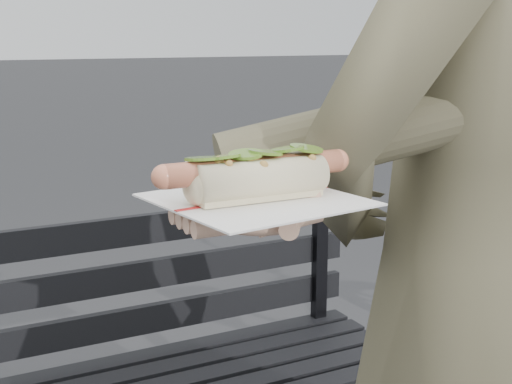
# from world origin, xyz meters

# --- Properties ---
(park_bench) EXTENTS (1.50, 0.44, 0.88)m
(park_bench) POSITION_xyz_m (-0.01, 0.88, 0.52)
(park_bench) COLOR black
(park_bench) RESTS_ON ground
(person) EXTENTS (0.77, 0.61, 1.87)m
(person) POSITION_xyz_m (0.30, -0.01, 0.94)
(person) COLOR brown
(person) RESTS_ON ground
(held_hotdog) EXTENTS (0.64, 0.32, 0.20)m
(held_hotdog) POSITION_xyz_m (0.08, -0.06, 1.22)
(held_hotdog) COLOR brown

